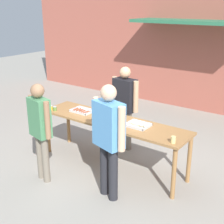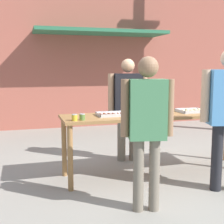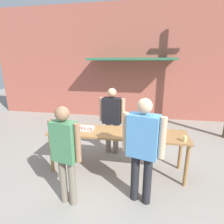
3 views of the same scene
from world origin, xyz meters
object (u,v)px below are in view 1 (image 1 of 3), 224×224
at_px(condiment_jar_mustard, 51,108).
at_px(person_server_behind_table, 125,101).
at_px(beer_cup, 173,140).
at_px(condiment_jar_ketchup, 55,109).
at_px(person_customer_holding_hotdog, 40,124).
at_px(food_tray_sausages, 82,111).
at_px(person_customer_with_cup, 109,133).
at_px(food_tray_buns, 138,125).

bearing_deg(condiment_jar_mustard, person_server_behind_table, 43.38).
bearing_deg(beer_cup, condiment_jar_ketchup, 179.84).
xyz_separation_m(person_server_behind_table, person_customer_holding_hotdog, (-0.41, -1.82, 0.00)).
relative_size(food_tray_sausages, condiment_jar_ketchup, 4.94).
bearing_deg(person_customer_holding_hotdog, condiment_jar_mustard, -40.72).
relative_size(condiment_jar_ketchup, person_customer_with_cup, 0.05).
distance_m(beer_cup, person_customer_holding_hotdog, 2.10).
xyz_separation_m(condiment_jar_ketchup, person_server_behind_table, (0.95, 0.98, 0.07)).
height_order(food_tray_sausages, condiment_jar_mustard, condiment_jar_mustard).
bearing_deg(condiment_jar_mustard, food_tray_sausages, 25.26).
height_order(food_tray_buns, person_customer_holding_hotdog, person_customer_holding_hotdog).
distance_m(person_server_behind_table, person_customer_holding_hotdog, 1.86).
bearing_deg(person_customer_with_cup, food_tray_sausages, -18.67).
bearing_deg(beer_cup, person_customer_with_cup, -142.79).
height_order(beer_cup, person_customer_holding_hotdog, person_customer_holding_hotdog).
bearing_deg(food_tray_buns, person_customer_with_cup, -89.29).
distance_m(condiment_jar_mustard, condiment_jar_ketchup, 0.10).
xyz_separation_m(person_server_behind_table, person_customer_with_cup, (0.77, -1.56, 0.05)).
distance_m(food_tray_buns, person_customer_with_cup, 0.85).
height_order(beer_cup, person_server_behind_table, person_server_behind_table).
distance_m(food_tray_buns, condiment_jar_mustard, 1.82).
distance_m(food_tray_sausages, condiment_jar_mustard, 0.62).
distance_m(condiment_jar_mustard, person_server_behind_table, 1.44).
xyz_separation_m(person_customer_holding_hotdog, person_customer_with_cup, (1.18, 0.26, 0.05)).
bearing_deg(condiment_jar_mustard, person_customer_with_cup, -17.49).
relative_size(food_tray_buns, person_customer_with_cup, 0.21).
height_order(beer_cup, person_customer_with_cup, person_customer_with_cup).
relative_size(food_tray_sausages, person_customer_holding_hotdog, 0.24).
relative_size(person_server_behind_table, person_customer_holding_hotdog, 1.01).
distance_m(food_tray_buns, person_customer_holding_hotdog, 1.60).
distance_m(condiment_jar_ketchup, beer_cup, 2.47).
bearing_deg(condiment_jar_ketchup, person_customer_holding_hotdog, -57.30).
height_order(food_tray_sausages, person_customer_holding_hotdog, person_customer_holding_hotdog).
relative_size(condiment_jar_mustard, person_server_behind_table, 0.05).
distance_m(condiment_jar_ketchup, person_customer_holding_hotdog, 1.00).
bearing_deg(person_customer_holding_hotdog, beer_cup, -145.01).
xyz_separation_m(food_tray_buns, condiment_jar_mustard, (-1.80, -0.27, 0.02)).
relative_size(condiment_jar_mustard, person_customer_with_cup, 0.05).
bearing_deg(person_server_behind_table, condiment_jar_mustard, -129.25).
xyz_separation_m(condiment_jar_mustard, person_customer_with_cup, (1.81, -0.57, 0.12)).
height_order(food_tray_buns, person_customer_with_cup, person_customer_with_cup).
xyz_separation_m(food_tray_buns, person_server_behind_table, (-0.76, 0.72, 0.09)).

